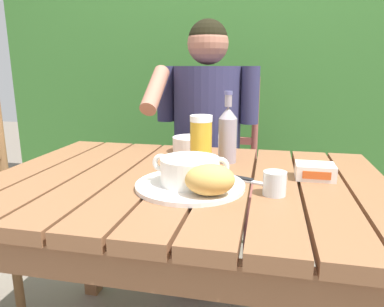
{
  "coord_description": "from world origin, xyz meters",
  "views": [
    {
      "loc": [
        0.23,
        -0.99,
        1.04
      ],
      "look_at": [
        0.02,
        0.01,
        0.79
      ],
      "focal_mm": 33.41,
      "sensor_mm": 36.0,
      "label": 1
    }
  ],
  "objects": [
    {
      "name": "bread_roll",
      "position": [
        0.1,
        -0.17,
        0.77
      ],
      "size": [
        0.14,
        0.12,
        0.08
      ],
      "color": "tan",
      "rests_on": "serving_plate"
    },
    {
      "name": "soup_bowl",
      "position": [
        0.03,
        -0.09,
        0.77
      ],
      "size": [
        0.21,
        0.16,
        0.08
      ],
      "color": "white",
      "rests_on": "serving_plate"
    },
    {
      "name": "dining_table",
      "position": [
        -0.0,
        0.0,
        0.62
      ],
      "size": [
        1.16,
        0.83,
        0.72
      ],
      "color": "brown",
      "rests_on": "ground_plane"
    },
    {
      "name": "butter_tub",
      "position": [
        0.37,
        0.06,
        0.74
      ],
      "size": [
        0.11,
        0.08,
        0.04
      ],
      "color": "white",
      "rests_on": "dining_table"
    },
    {
      "name": "table_knife",
      "position": [
        0.19,
        -0.01,
        0.73
      ],
      "size": [
        0.15,
        0.07,
        0.01
      ],
      "color": "silver",
      "rests_on": "dining_table"
    },
    {
      "name": "serving_plate",
      "position": [
        0.03,
        -0.09,
        0.73
      ],
      "size": [
        0.3,
        0.3,
        0.01
      ],
      "color": "white",
      "rests_on": "dining_table"
    },
    {
      "name": "hedge_backdrop",
      "position": [
        -0.04,
        1.7,
        1.03
      ],
      "size": [
        3.32,
        0.75,
        2.0
      ],
      "color": "#3A732F",
      "rests_on": "ground_plane"
    },
    {
      "name": "water_glass_small",
      "position": [
        0.26,
        -0.1,
        0.75
      ],
      "size": [
        0.06,
        0.06,
        0.06
      ],
      "color": "silver",
      "rests_on": "dining_table"
    },
    {
      "name": "chair_near_diner",
      "position": [
        -0.06,
        0.86,
        0.48
      ],
      "size": [
        0.47,
        0.46,
        0.99
      ],
      "color": "brown",
      "rests_on": "ground_plane"
    },
    {
      "name": "person_eating",
      "position": [
        -0.06,
        0.66,
        0.73
      ],
      "size": [
        0.48,
        0.47,
        1.25
      ],
      "color": "#2E2E50",
      "rests_on": "ground_plane"
    },
    {
      "name": "beer_glass",
      "position": [
        0.02,
        0.13,
        0.81
      ],
      "size": [
        0.07,
        0.07,
        0.17
      ],
      "color": "gold",
      "rests_on": "dining_table"
    },
    {
      "name": "diner_bowl",
      "position": [
        -0.06,
        0.32,
        0.75
      ],
      "size": [
        0.14,
        0.14,
        0.06
      ],
      "color": "white",
      "rests_on": "dining_table"
    },
    {
      "name": "beer_bottle",
      "position": [
        0.1,
        0.2,
        0.82
      ],
      "size": [
        0.06,
        0.06,
        0.24
      ],
      "color": "gray",
      "rests_on": "dining_table"
    }
  ]
}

